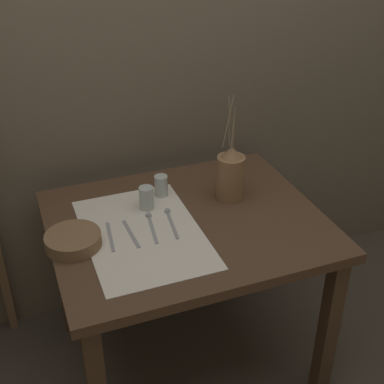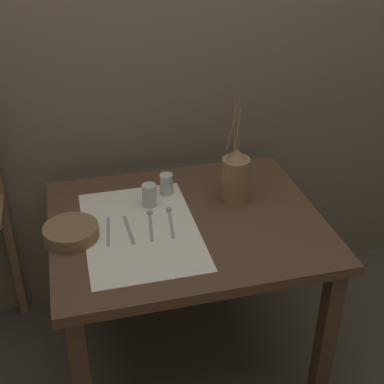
% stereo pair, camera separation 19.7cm
% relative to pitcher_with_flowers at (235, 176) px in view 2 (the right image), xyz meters
% --- Properties ---
extents(ground_plane, '(12.00, 12.00, 0.00)m').
position_rel_pitcher_with_flowers_xyz_m(ground_plane, '(-0.22, -0.10, -0.83)').
color(ground_plane, '#473F35').
extents(stone_wall_back, '(7.00, 0.06, 2.40)m').
position_rel_pitcher_with_flowers_xyz_m(stone_wall_back, '(-0.22, 0.43, 0.37)').
color(stone_wall_back, '#6B5E4C').
rests_on(stone_wall_back, ground_plane).
extents(wooden_table, '(1.03, 0.84, 0.72)m').
position_rel_pitcher_with_flowers_xyz_m(wooden_table, '(-0.22, -0.10, -0.21)').
color(wooden_table, '#4C3523').
rests_on(wooden_table, ground_plane).
extents(linen_cloth, '(0.41, 0.61, 0.00)m').
position_rel_pitcher_with_flowers_xyz_m(linen_cloth, '(-0.40, -0.12, -0.10)').
color(linen_cloth, silver).
rests_on(linen_cloth, wooden_table).
extents(pitcher_with_flowers, '(0.11, 0.11, 0.43)m').
position_rel_pitcher_with_flowers_xyz_m(pitcher_with_flowers, '(0.00, 0.00, 0.00)').
color(pitcher_with_flowers, olive).
rests_on(pitcher_with_flowers, wooden_table).
extents(wooden_bowl, '(0.20, 0.20, 0.05)m').
position_rel_pitcher_with_flowers_xyz_m(wooden_bowl, '(-0.65, -0.11, -0.08)').
color(wooden_bowl, brown).
rests_on(wooden_bowl, wooden_table).
extents(glass_tumbler_near, '(0.06, 0.06, 0.09)m').
position_rel_pitcher_with_flowers_xyz_m(glass_tumbler_near, '(-0.34, 0.04, -0.06)').
color(glass_tumbler_near, '#B7C1BC').
rests_on(glass_tumbler_near, wooden_table).
extents(glass_tumbler_far, '(0.05, 0.05, 0.09)m').
position_rel_pitcher_with_flowers_xyz_m(glass_tumbler_far, '(-0.26, 0.11, -0.06)').
color(glass_tumbler_far, '#B7C1BC').
rests_on(glass_tumbler_far, wooden_table).
extents(fork_outer, '(0.03, 0.18, 0.00)m').
position_rel_pitcher_with_flowers_xyz_m(fork_outer, '(-0.52, -0.11, -0.10)').
color(fork_outer, '#939399').
rests_on(fork_outer, wooden_table).
extents(knife_center, '(0.02, 0.18, 0.00)m').
position_rel_pitcher_with_flowers_xyz_m(knife_center, '(-0.45, -0.12, -0.10)').
color(knife_center, '#939399').
rests_on(knife_center, wooden_table).
extents(spoon_outer, '(0.04, 0.20, 0.02)m').
position_rel_pitcher_with_flowers_xyz_m(spoon_outer, '(-0.36, -0.06, -0.10)').
color(spoon_outer, '#939399').
rests_on(spoon_outer, wooden_table).
extents(spoon_inner, '(0.04, 0.20, 0.02)m').
position_rel_pitcher_with_flowers_xyz_m(spoon_inner, '(-0.28, -0.06, -0.10)').
color(spoon_inner, '#939399').
rests_on(spoon_inner, wooden_table).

